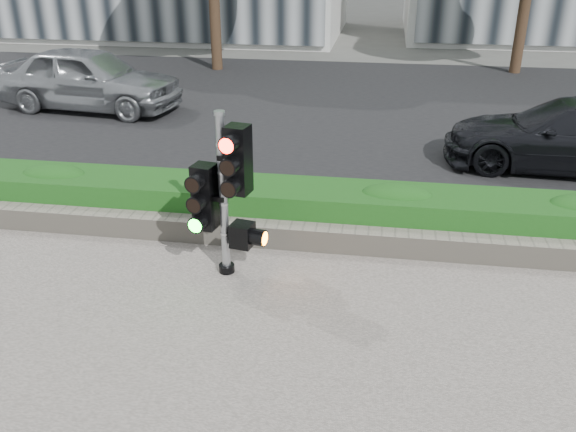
{
  "coord_description": "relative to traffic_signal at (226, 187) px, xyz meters",
  "views": [
    {
      "loc": [
        1.21,
        -6.0,
        4.21
      ],
      "look_at": [
        0.16,
        0.6,
        1.12
      ],
      "focal_mm": 38.0,
      "sensor_mm": 36.0,
      "label": 1
    }
  ],
  "objects": [
    {
      "name": "curb",
      "position": [
        0.71,
        2.11,
        -1.21
      ],
      "size": [
        60.0,
        0.25,
        0.12
      ],
      "primitive_type": "cube",
      "color": "gray",
      "rests_on": "ground"
    },
    {
      "name": "car_dark",
      "position": [
        5.54,
        5.0,
        -0.57
      ],
      "size": [
        4.84,
        2.28,
        1.37
      ],
      "primitive_type": "imported",
      "rotation": [
        0.0,
        0.0,
        -1.65
      ],
      "color": "black",
      "rests_on": "road"
    },
    {
      "name": "road",
      "position": [
        0.71,
        8.96,
        -1.26
      ],
      "size": [
        60.0,
        13.0,
        0.02
      ],
      "primitive_type": "cube",
      "color": "black",
      "rests_on": "ground"
    },
    {
      "name": "hedge",
      "position": [
        0.71,
        1.51,
        -0.9
      ],
      "size": [
        12.0,
        1.0,
        0.68
      ],
      "primitive_type": "cube",
      "color": "#2E7B25",
      "rests_on": "sidewalk"
    },
    {
      "name": "car_silver",
      "position": [
        -5.65,
        7.77,
        -0.44
      ],
      "size": [
        4.96,
        2.47,
        1.62
      ],
      "primitive_type": "imported",
      "rotation": [
        0.0,
        0.0,
        1.45
      ],
      "color": "#9EA1A5",
      "rests_on": "road"
    },
    {
      "name": "traffic_signal",
      "position": [
        0.0,
        0.0,
        0.0
      ],
      "size": [
        0.81,
        0.64,
        2.24
      ],
      "rotation": [
        0.0,
        0.0,
        -0.2
      ],
      "color": "black",
      "rests_on": "sidewalk"
    },
    {
      "name": "stone_wall",
      "position": [
        0.71,
        0.86,
        -1.07
      ],
      "size": [
        12.0,
        0.32,
        0.34
      ],
      "primitive_type": "cube",
      "color": "gray",
      "rests_on": "sidewalk"
    },
    {
      "name": "ground",
      "position": [
        0.71,
        -1.04,
        -1.27
      ],
      "size": [
        120.0,
        120.0,
        0.0
      ],
      "primitive_type": "plane",
      "color": "#51514C",
      "rests_on": "ground"
    }
  ]
}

